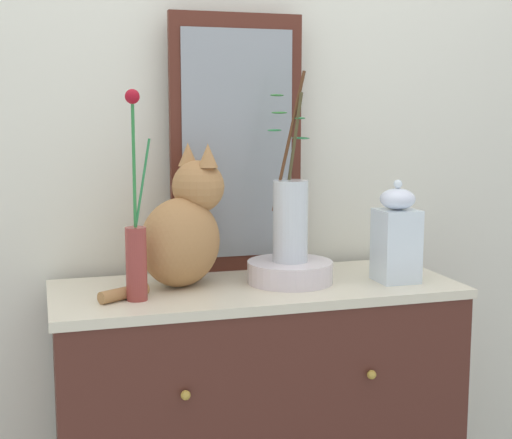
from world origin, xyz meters
name	(u,v)px	position (x,y,z in m)	size (l,w,h in m)	color
wall_back	(228,139)	(0.00, 0.30, 1.30)	(4.40, 0.08, 2.60)	silver
mirror_leaning	(236,144)	(0.00, 0.20, 1.29)	(0.39, 0.03, 0.75)	#4F2419
cat_sitting	(184,228)	(-0.19, 0.05, 1.07)	(0.38, 0.29, 0.38)	#AA7846
vase_slim_green	(136,247)	(-0.33, -0.07, 1.05)	(0.07, 0.05, 0.52)	brown
bowl_porcelain	(290,272)	(0.10, 0.00, 0.95)	(0.24, 0.24, 0.06)	silver
vase_glass_clear	(291,216)	(0.10, 0.00, 1.10)	(0.12, 0.19, 0.52)	silver
jar_lidded_porcelain	(396,237)	(0.38, -0.07, 1.04)	(0.11, 0.11, 0.28)	white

